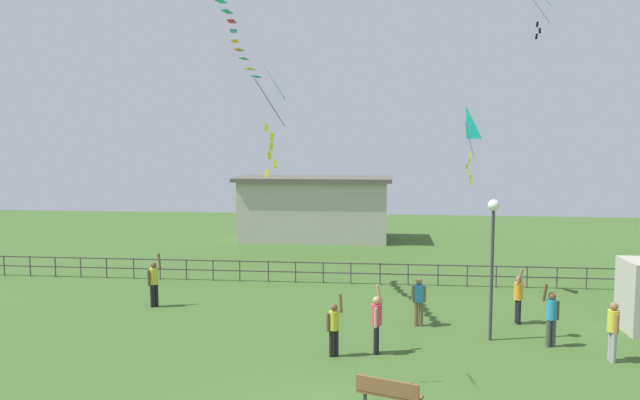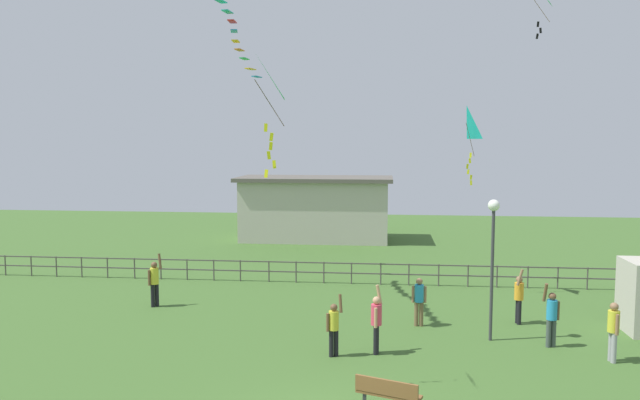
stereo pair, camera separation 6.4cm
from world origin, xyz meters
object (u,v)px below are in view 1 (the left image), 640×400
(lamppost, at_px, (493,238))
(person_3, at_px, (419,298))
(person_4, at_px, (551,315))
(person_6, at_px, (377,320))
(person_0, at_px, (613,328))
(person_1, at_px, (518,296))
(kite_3, at_px, (256,84))
(park_bench, at_px, (389,394))
(kite_5, at_px, (466,126))
(person_2, at_px, (154,280))
(person_5, at_px, (334,326))

(lamppost, bearing_deg, person_3, 149.28)
(person_4, xyz_separation_m, person_6, (-5.27, -1.16, 0.02))
(person_0, bearing_deg, person_1, 118.27)
(person_1, distance_m, person_4, 2.39)
(kite_3, bearing_deg, park_bench, -15.59)
(person_3, xyz_separation_m, kite_5, (1.99, 4.31, 5.90))
(person_4, height_order, kite_5, kite_5)
(person_1, xyz_separation_m, kite_5, (-1.41, 3.70, 5.87))
(park_bench, distance_m, kite_5, 13.24)
(park_bench, bearing_deg, person_3, 81.19)
(person_4, bearing_deg, person_2, 167.03)
(lamppost, relative_size, person_5, 2.43)
(kite_5, bearing_deg, park_bench, -105.29)
(lamppost, height_order, person_0, lamppost)
(lamppost, height_order, person_4, lamppost)
(person_2, relative_size, person_3, 1.22)
(kite_5, bearing_deg, person_5, -121.35)
(person_2, relative_size, person_5, 1.10)
(person_3, height_order, person_4, person_4)
(person_0, xyz_separation_m, person_5, (-7.88, -0.39, -0.07))
(person_4, bearing_deg, person_3, 156.00)
(person_6, bearing_deg, person_0, 0.21)
(person_0, bearing_deg, person_2, 164.14)
(person_4, relative_size, person_5, 1.08)
(person_4, bearing_deg, lamppost, 165.52)
(lamppost, relative_size, person_1, 2.29)
(person_0, height_order, person_1, person_1)
(park_bench, height_order, person_4, person_4)
(person_3, bearing_deg, person_2, 171.74)
(person_4, bearing_deg, person_6, -167.63)
(person_3, height_order, person_5, person_5)
(person_5, bearing_deg, person_0, 2.84)
(person_1, relative_size, person_6, 0.97)
(person_0, xyz_separation_m, person_6, (-6.66, -0.02, 0.02))
(person_2, relative_size, person_6, 1.00)
(person_0, height_order, kite_5, kite_5)
(person_2, xyz_separation_m, person_6, (8.41, -4.31, -0.00))
(park_bench, relative_size, person_3, 0.94)
(person_3, bearing_deg, park_bench, -98.81)
(person_1, xyz_separation_m, kite_3, (-7.66, -6.60, 6.60))
(lamppost, bearing_deg, person_4, -14.48)
(lamppost, xyz_separation_m, person_2, (-11.96, 2.71, -2.22))
(kite_3, bearing_deg, person_2, 126.76)
(park_bench, distance_m, person_2, 12.06)
(person_0, distance_m, person_4, 1.79)
(person_2, height_order, person_3, person_2)
(lamppost, distance_m, park_bench, 7.03)
(lamppost, height_order, person_3, lamppost)
(person_1, xyz_separation_m, person_3, (-3.40, -0.61, -0.03))
(person_2, height_order, person_5, person_2)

